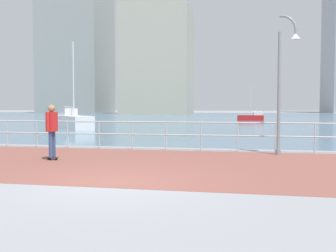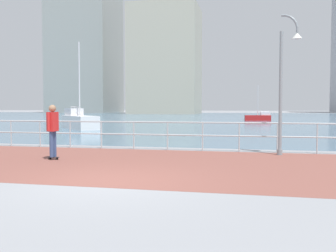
{
  "view_description": "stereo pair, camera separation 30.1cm",
  "coord_description": "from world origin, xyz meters",
  "px_view_note": "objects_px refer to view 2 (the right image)",
  "views": [
    {
      "loc": [
        2.89,
        -8.15,
        1.74
      ],
      "look_at": [
        0.58,
        3.84,
        1.1
      ],
      "focal_mm": 40.11,
      "sensor_mm": 36.0,
      "label": 1
    },
    {
      "loc": [
        3.18,
        -8.09,
        1.74
      ],
      "look_at": [
        0.58,
        3.84,
        1.1
      ],
      "focal_mm": 40.11,
      "sensor_mm": 36.0,
      "label": 2
    }
  ],
  "objects_px": {
    "skateboarder": "(53,127)",
    "sailboat_teal": "(259,117)",
    "lamppost": "(286,78)",
    "sailboat_blue": "(79,121)"
  },
  "relations": [
    {
      "from": "sailboat_teal",
      "to": "sailboat_blue",
      "type": "bearing_deg",
      "value": -124.74
    },
    {
      "from": "skateboarder",
      "to": "sailboat_teal",
      "type": "distance_m",
      "value": 36.96
    },
    {
      "from": "lamppost",
      "to": "sailboat_teal",
      "type": "bearing_deg",
      "value": 90.26
    },
    {
      "from": "lamppost",
      "to": "sailboat_blue",
      "type": "height_order",
      "value": "sailboat_blue"
    },
    {
      "from": "skateboarder",
      "to": "sailboat_blue",
      "type": "relative_size",
      "value": 0.27
    },
    {
      "from": "lamppost",
      "to": "skateboarder",
      "type": "relative_size",
      "value": 2.78
    },
    {
      "from": "lamppost",
      "to": "sailboat_blue",
      "type": "bearing_deg",
      "value": 137.12
    },
    {
      "from": "sailboat_blue",
      "to": "sailboat_teal",
      "type": "height_order",
      "value": "sailboat_blue"
    },
    {
      "from": "skateboarder",
      "to": "sailboat_blue",
      "type": "xyz_separation_m",
      "value": [
        -6.73,
        15.93,
        -0.44
      ]
    },
    {
      "from": "lamppost",
      "to": "skateboarder",
      "type": "distance_m",
      "value": 8.15
    }
  ]
}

